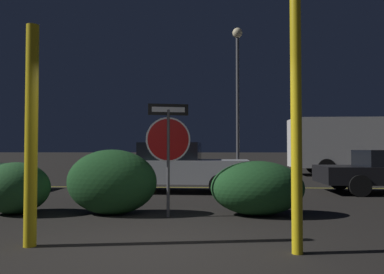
{
  "coord_description": "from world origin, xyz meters",
  "views": [
    {
      "loc": [
        0.75,
        -4.85,
        1.31
      ],
      "look_at": [
        0.26,
        5.26,
        1.63
      ],
      "focal_mm": 35.0,
      "sensor_mm": 36.0,
      "label": 1
    }
  ],
  "objects_px": {
    "passing_car_2": "(174,167)",
    "street_lamp": "(238,75)",
    "hedge_bush_1": "(16,188)",
    "yellow_pole_right": "(296,125)",
    "hedge_bush_3": "(257,188)",
    "stop_sign": "(168,139)",
    "hedge_bush_2": "(112,182)",
    "yellow_pole_left": "(31,135)",
    "delivery_truck": "(363,144)"
  },
  "relations": [
    {
      "from": "hedge_bush_2",
      "to": "hedge_bush_3",
      "type": "relative_size",
      "value": 0.98
    },
    {
      "from": "hedge_bush_3",
      "to": "stop_sign",
      "type": "bearing_deg",
      "value": -170.93
    },
    {
      "from": "yellow_pole_left",
      "to": "hedge_bush_3",
      "type": "xyz_separation_m",
      "value": [
        3.35,
        2.52,
        -0.97
      ]
    },
    {
      "from": "passing_car_2",
      "to": "street_lamp",
      "type": "bearing_deg",
      "value": 163.66
    },
    {
      "from": "passing_car_2",
      "to": "delivery_truck",
      "type": "xyz_separation_m",
      "value": [
        8.68,
        7.51,
        0.78
      ]
    },
    {
      "from": "stop_sign",
      "to": "hedge_bush_1",
      "type": "distance_m",
      "value": 3.28
    },
    {
      "from": "yellow_pole_left",
      "to": "street_lamp",
      "type": "height_order",
      "value": "street_lamp"
    },
    {
      "from": "hedge_bush_1",
      "to": "delivery_truck",
      "type": "relative_size",
      "value": 0.2
    },
    {
      "from": "passing_car_2",
      "to": "hedge_bush_3",
      "type": "bearing_deg",
      "value": 30.4
    },
    {
      "from": "stop_sign",
      "to": "hedge_bush_3",
      "type": "distance_m",
      "value": 2.01
    },
    {
      "from": "yellow_pole_left",
      "to": "hedge_bush_2",
      "type": "relative_size",
      "value": 1.66
    },
    {
      "from": "delivery_truck",
      "to": "yellow_pole_left",
      "type": "bearing_deg",
      "value": -34.81
    },
    {
      "from": "passing_car_2",
      "to": "street_lamp",
      "type": "relative_size",
      "value": 0.63
    },
    {
      "from": "stop_sign",
      "to": "passing_car_2",
      "type": "height_order",
      "value": "stop_sign"
    },
    {
      "from": "delivery_truck",
      "to": "stop_sign",
      "type": "bearing_deg",
      "value": -34.81
    },
    {
      "from": "yellow_pole_left",
      "to": "hedge_bush_1",
      "type": "height_order",
      "value": "yellow_pole_left"
    },
    {
      "from": "hedge_bush_3",
      "to": "street_lamp",
      "type": "height_order",
      "value": "street_lamp"
    },
    {
      "from": "yellow_pole_right",
      "to": "hedge_bush_2",
      "type": "bearing_deg",
      "value": 139.11
    },
    {
      "from": "stop_sign",
      "to": "delivery_truck",
      "type": "xyz_separation_m",
      "value": [
        8.39,
        11.69,
        0.03
      ]
    },
    {
      "from": "yellow_pole_left",
      "to": "passing_car_2",
      "type": "distance_m",
      "value": 6.6
    },
    {
      "from": "stop_sign",
      "to": "yellow_pole_right",
      "type": "distance_m",
      "value": 3.08
    },
    {
      "from": "stop_sign",
      "to": "hedge_bush_2",
      "type": "xyz_separation_m",
      "value": [
        -1.16,
        0.22,
        -0.85
      ]
    },
    {
      "from": "delivery_truck",
      "to": "street_lamp",
      "type": "distance_m",
      "value": 7.1
    },
    {
      "from": "stop_sign",
      "to": "hedge_bush_1",
      "type": "relative_size",
      "value": 1.59
    },
    {
      "from": "stop_sign",
      "to": "street_lamp",
      "type": "xyz_separation_m",
      "value": [
        2.18,
        11.24,
        3.44
      ]
    },
    {
      "from": "yellow_pole_left",
      "to": "street_lamp",
      "type": "distance_m",
      "value": 14.42
    },
    {
      "from": "hedge_bush_1",
      "to": "street_lamp",
      "type": "height_order",
      "value": "street_lamp"
    },
    {
      "from": "hedge_bush_3",
      "to": "street_lamp",
      "type": "distance_m",
      "value": 11.82
    },
    {
      "from": "delivery_truck",
      "to": "street_lamp",
      "type": "height_order",
      "value": "street_lamp"
    },
    {
      "from": "yellow_pole_left",
      "to": "hedge_bush_3",
      "type": "height_order",
      "value": "yellow_pole_left"
    },
    {
      "from": "stop_sign",
      "to": "hedge_bush_1",
      "type": "bearing_deg",
      "value": 162.69
    },
    {
      "from": "stop_sign",
      "to": "yellow_pole_left",
      "type": "relative_size",
      "value": 0.73
    },
    {
      "from": "hedge_bush_3",
      "to": "street_lamp",
      "type": "relative_size",
      "value": 0.25
    },
    {
      "from": "yellow_pole_left",
      "to": "delivery_truck",
      "type": "relative_size",
      "value": 0.43
    },
    {
      "from": "hedge_bush_2",
      "to": "passing_car_2",
      "type": "distance_m",
      "value": 4.06
    },
    {
      "from": "passing_car_2",
      "to": "street_lamp",
      "type": "height_order",
      "value": "street_lamp"
    },
    {
      "from": "hedge_bush_1",
      "to": "street_lamp",
      "type": "xyz_separation_m",
      "value": [
        5.3,
        11.02,
        4.41
      ]
    },
    {
      "from": "hedge_bush_2",
      "to": "delivery_truck",
      "type": "xyz_separation_m",
      "value": [
        9.55,
        11.47,
        0.88
      ]
    },
    {
      "from": "hedge_bush_1",
      "to": "delivery_truck",
      "type": "distance_m",
      "value": 16.29
    },
    {
      "from": "hedge_bush_2",
      "to": "hedge_bush_3",
      "type": "xyz_separation_m",
      "value": [
        2.9,
        0.06,
        -0.11
      ]
    },
    {
      "from": "yellow_pole_left",
      "to": "street_lamp",
      "type": "relative_size",
      "value": 0.41
    },
    {
      "from": "yellow_pole_right",
      "to": "hedge_bush_1",
      "type": "relative_size",
      "value": 2.34
    },
    {
      "from": "yellow_pole_left",
      "to": "yellow_pole_right",
      "type": "xyz_separation_m",
      "value": [
        3.51,
        -0.18,
        0.11
      ]
    },
    {
      "from": "yellow_pole_right",
      "to": "delivery_truck",
      "type": "distance_m",
      "value": 15.54
    },
    {
      "from": "stop_sign",
      "to": "yellow_pole_right",
      "type": "xyz_separation_m",
      "value": [
        1.89,
        -2.42,
        0.11
      ]
    },
    {
      "from": "hedge_bush_2",
      "to": "street_lamp",
      "type": "bearing_deg",
      "value": 73.16
    },
    {
      "from": "hedge_bush_2",
      "to": "delivery_truck",
      "type": "relative_size",
      "value": 0.26
    },
    {
      "from": "hedge_bush_2",
      "to": "passing_car_2",
      "type": "xyz_separation_m",
      "value": [
        0.87,
        3.96,
        0.1
      ]
    },
    {
      "from": "yellow_pole_right",
      "to": "hedge_bush_3",
      "type": "xyz_separation_m",
      "value": [
        -0.15,
        2.7,
        -1.07
      ]
    },
    {
      "from": "street_lamp",
      "to": "hedge_bush_3",
      "type": "bearing_deg",
      "value": -92.29
    }
  ]
}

